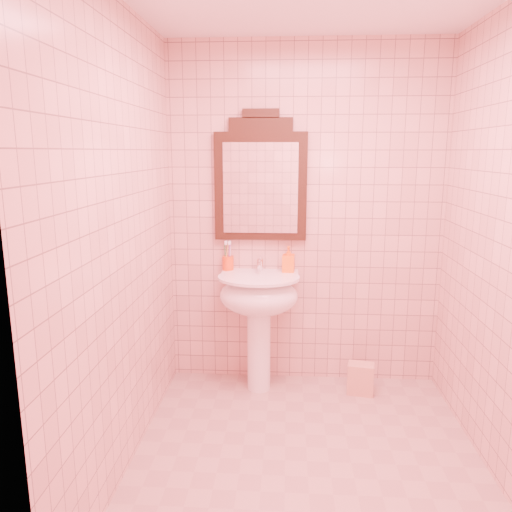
# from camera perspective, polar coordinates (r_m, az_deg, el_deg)

# --- Properties ---
(floor) EXTENTS (2.20, 2.20, 0.00)m
(floor) POSITION_cam_1_polar(r_m,az_deg,el_deg) (3.08, 5.85, -22.30)
(floor) COLOR tan
(floor) RESTS_ON ground
(back_wall) EXTENTS (2.00, 0.02, 2.50)m
(back_wall) POSITION_cam_1_polar(r_m,az_deg,el_deg) (3.68, 5.63, 4.35)
(back_wall) COLOR #E3AA9E
(back_wall) RESTS_ON floor
(pedestal_sink) EXTENTS (0.58, 0.58, 0.86)m
(pedestal_sink) POSITION_cam_1_polar(r_m,az_deg,el_deg) (3.59, 0.33, -5.42)
(pedestal_sink) COLOR white
(pedestal_sink) RESTS_ON floor
(faucet) EXTENTS (0.04, 0.16, 0.11)m
(faucet) POSITION_cam_1_polar(r_m,az_deg,el_deg) (3.65, 0.46, -0.91)
(faucet) COLOR white
(faucet) RESTS_ON pedestal_sink
(mirror) EXTENTS (0.67, 0.06, 0.93)m
(mirror) POSITION_cam_1_polar(r_m,az_deg,el_deg) (3.63, 0.53, 8.60)
(mirror) COLOR black
(mirror) RESTS_ON back_wall
(toothbrush_cup) EXTENTS (0.08, 0.08, 0.19)m
(toothbrush_cup) POSITION_cam_1_polar(r_m,az_deg,el_deg) (3.71, -3.22, -0.76)
(toothbrush_cup) COLOR #E54513
(toothbrush_cup) RESTS_ON pedestal_sink
(soap_dispenser) EXTENTS (0.09, 0.10, 0.19)m
(soap_dispenser) POSITION_cam_1_polar(r_m,az_deg,el_deg) (3.64, 3.73, -0.37)
(soap_dispenser) COLOR orange
(soap_dispenser) RESTS_ON pedestal_sink
(towel) EXTENTS (0.20, 0.16, 0.23)m
(towel) POSITION_cam_1_polar(r_m,az_deg,el_deg) (3.80, 11.87, -13.55)
(towel) COLOR tan
(towel) RESTS_ON floor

